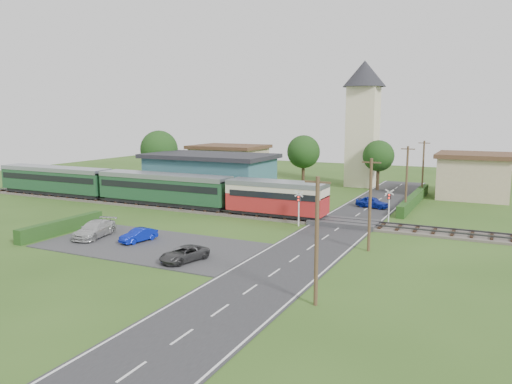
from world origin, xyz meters
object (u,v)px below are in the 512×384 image
at_px(house_west, 229,163).
at_px(car_park_silver, 95,229).
at_px(equipment_hut, 129,184).
at_px(pedestrian_near, 234,195).
at_px(station_building, 210,175).
at_px(car_on_road, 372,202).
at_px(church_tower, 363,114).
at_px(pedestrian_far, 150,189).
at_px(car_park_dark, 184,254).
at_px(car_park_blue, 139,235).
at_px(train, 141,186).
at_px(house_east, 474,175).
at_px(crossing_signal_far, 389,201).
at_px(crossing_signal_near, 299,203).

bearing_deg(house_west, car_park_silver, -78.16).
relative_size(equipment_hut, pedestrian_near, 1.32).
height_order(station_building, car_on_road, station_building).
relative_size(church_tower, pedestrian_far, 11.14).
distance_m(equipment_hut, house_west, 20.05).
height_order(car_on_road, car_park_dark, car_on_road).
bearing_deg(car_park_blue, train, 139.41).
bearing_deg(station_building, train, -112.08).
xyz_separation_m(car_park_dark, pedestrian_far, (-18.48, 20.04, 0.65)).
xyz_separation_m(equipment_hut, station_building, (8.00, 5.79, 0.95)).
distance_m(station_building, house_east, 32.70).
xyz_separation_m(house_west, house_east, (35.00, -1.00, 0.00)).
distance_m(train, crossing_signal_far, 27.35).
xyz_separation_m(station_building, crossing_signal_near, (16.40, -11.40, -0.55)).
bearing_deg(church_tower, car_park_silver, -107.02).
height_order(equipment_hut, car_park_silver, equipment_hut).
relative_size(equipment_hut, house_east, 0.29).
height_order(house_east, car_park_silver, house_east).
relative_size(station_building, crossing_signal_near, 4.88).
xyz_separation_m(house_west, car_park_dark, (18.35, -39.50, -2.20)).
relative_size(crossing_signal_near, car_park_silver, 0.71).
height_order(house_east, car_park_dark, house_east).
relative_size(car_on_road, car_park_dark, 0.97).
distance_m(church_tower, pedestrian_near, 25.75).
xyz_separation_m(station_building, car_park_silver, (2.76, -22.98, -1.94)).
relative_size(train, car_park_dark, 11.69).
bearing_deg(equipment_hut, house_east, 26.32).
bearing_deg(house_east, crossing_signal_near, -119.13).
height_order(pedestrian_near, pedestrian_far, pedestrian_near).
bearing_deg(house_east, train, -146.82).
bearing_deg(house_east, station_building, -156.56).
bearing_deg(train, house_west, 93.36).
relative_size(house_east, car_park_silver, 1.91).
bearing_deg(car_park_blue, pedestrian_far, 136.63).
bearing_deg(station_building, church_tower, 48.59).
relative_size(church_tower, car_park_blue, 5.51).
height_order(car_on_road, pedestrian_far, pedestrian_far).
xyz_separation_m(station_building, car_park_blue, (7.01, -22.58, -2.09)).
height_order(church_tower, car_on_road, church_tower).
distance_m(car_park_dark, pedestrian_near, 20.97).
height_order(church_tower, house_east, church_tower).
relative_size(car_park_silver, pedestrian_far, 2.92).
bearing_deg(equipment_hut, church_tower, 44.75).
relative_size(house_west, crossing_signal_far, 3.30).
distance_m(crossing_signal_near, crossing_signal_far, 8.65).
distance_m(car_on_road, pedestrian_near, 15.20).
distance_m(equipment_hut, car_park_dark, 29.08).
height_order(station_building, car_park_dark, station_building).
bearing_deg(crossing_signal_far, house_east, 71.92).
height_order(station_building, crossing_signal_near, station_building).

